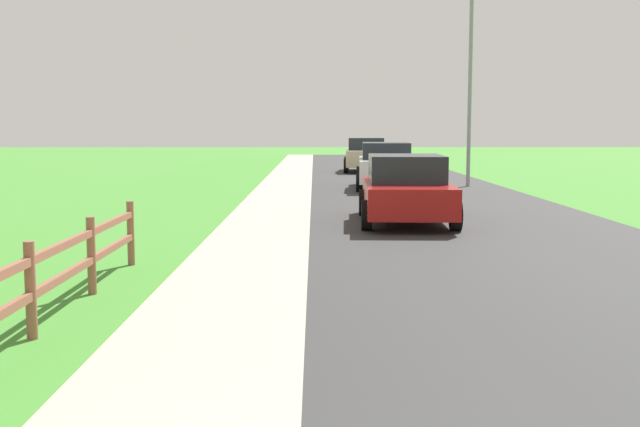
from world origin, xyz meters
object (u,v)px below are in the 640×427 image
object	(u,v)px
parked_car_beige	(366,155)
street_lamp	(473,73)
parked_suv_red	(406,189)
parked_car_white	(386,165)

from	to	relation	value
parked_car_beige	street_lamp	size ratio (longest dim) A/B	0.66
parked_suv_red	parked_car_beige	size ratio (longest dim) A/B	0.99
parked_suv_red	street_lamp	bearing A→B (deg)	71.26
parked_car_beige	street_lamp	xyz separation A→B (m)	(3.21, -9.71, 3.28)
parked_suv_red	parked_car_beige	world-z (taller)	parked_car_beige
parked_car_white	parked_car_beige	xyz separation A→B (m)	(0.03, 10.77, -0.01)
parked_car_beige	street_lamp	bearing A→B (deg)	-71.71
parked_suv_red	parked_car_white	distance (m)	9.81
parked_suv_red	parked_car_white	world-z (taller)	parked_car_white
parked_suv_red	parked_car_white	size ratio (longest dim) A/B	0.91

